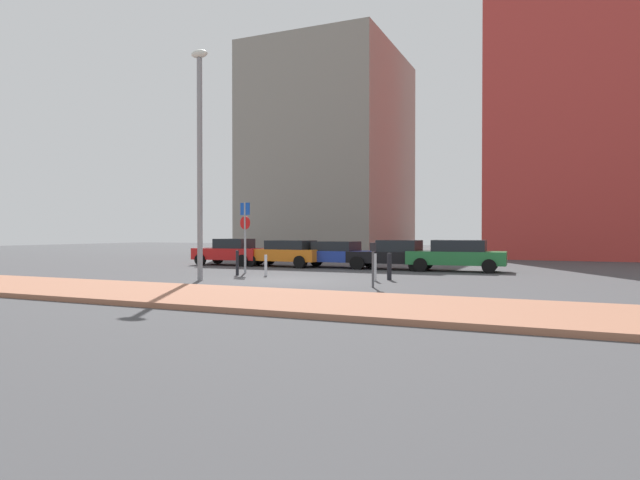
{
  "coord_description": "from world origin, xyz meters",
  "views": [
    {
      "loc": [
        9.54,
        -18.15,
        1.83
      ],
      "look_at": [
        0.98,
        1.42,
        1.53
      ],
      "focal_mm": 30.38,
      "sensor_mm": 36.0,
      "label": 1
    }
  ],
  "objects_px": {
    "parked_car_red": "(231,252)",
    "parked_car_black": "(394,254)",
    "parked_car_orange": "(285,253)",
    "parking_sign_post": "(245,228)",
    "traffic_bollard_edge": "(389,267)",
    "street_lamp": "(200,148)",
    "parked_car_green": "(457,255)",
    "parking_meter": "(373,259)",
    "traffic_bollard_mid": "(266,265)",
    "traffic_bollard_near": "(375,267)",
    "traffic_bollard_far": "(237,263)",
    "parked_car_blue": "(336,254)"
  },
  "relations": [
    {
      "from": "parked_car_red",
      "to": "parked_car_black",
      "type": "relative_size",
      "value": 0.94
    },
    {
      "from": "parked_car_orange",
      "to": "parking_sign_post",
      "type": "distance_m",
      "value": 4.98
    },
    {
      "from": "traffic_bollard_edge",
      "to": "street_lamp",
      "type": "bearing_deg",
      "value": -154.29
    },
    {
      "from": "parked_car_green",
      "to": "parking_meter",
      "type": "xyz_separation_m",
      "value": [
        -1.3,
        -8.69,
        0.18
      ]
    },
    {
      "from": "parked_car_green",
      "to": "traffic_bollard_mid",
      "type": "bearing_deg",
      "value": -140.12
    },
    {
      "from": "parked_car_orange",
      "to": "street_lamp",
      "type": "distance_m",
      "value": 9.79
    },
    {
      "from": "parked_car_black",
      "to": "parked_car_green",
      "type": "xyz_separation_m",
      "value": [
        3.09,
        -0.11,
        0.03
      ]
    },
    {
      "from": "parked_car_green",
      "to": "parked_car_orange",
      "type": "bearing_deg",
      "value": -179.49
    },
    {
      "from": "parked_car_green",
      "to": "traffic_bollard_near",
      "type": "bearing_deg",
      "value": -107.47
    },
    {
      "from": "traffic_bollard_far",
      "to": "traffic_bollard_edge",
      "type": "height_order",
      "value": "traffic_bollard_far"
    },
    {
      "from": "traffic_bollard_mid",
      "to": "parked_car_green",
      "type": "bearing_deg",
      "value": 39.88
    },
    {
      "from": "parked_car_black",
      "to": "parked_car_green",
      "type": "height_order",
      "value": "parked_car_green"
    },
    {
      "from": "parked_car_orange",
      "to": "traffic_bollard_mid",
      "type": "bearing_deg",
      "value": -70.54
    },
    {
      "from": "parked_car_green",
      "to": "street_lamp",
      "type": "bearing_deg",
      "value": -132.52
    },
    {
      "from": "parked_car_black",
      "to": "parking_meter",
      "type": "relative_size",
      "value": 2.85
    },
    {
      "from": "parked_car_black",
      "to": "parked_car_green",
      "type": "bearing_deg",
      "value": -1.97
    },
    {
      "from": "traffic_bollard_far",
      "to": "traffic_bollard_edge",
      "type": "xyz_separation_m",
      "value": [
        6.59,
        0.39,
        -0.01
      ]
    },
    {
      "from": "parked_car_blue",
      "to": "traffic_bollard_near",
      "type": "height_order",
      "value": "parked_car_blue"
    },
    {
      "from": "parking_sign_post",
      "to": "traffic_bollard_near",
      "type": "relative_size",
      "value": 3.1
    },
    {
      "from": "parked_car_blue",
      "to": "parked_car_green",
      "type": "height_order",
      "value": "parked_car_green"
    },
    {
      "from": "traffic_bollard_near",
      "to": "traffic_bollard_mid",
      "type": "distance_m",
      "value": 5.01
    },
    {
      "from": "parked_car_red",
      "to": "traffic_bollard_near",
      "type": "distance_m",
      "value": 12.1
    },
    {
      "from": "parked_car_red",
      "to": "parked_car_orange",
      "type": "bearing_deg",
      "value": 1.42
    },
    {
      "from": "parking_sign_post",
      "to": "street_lamp",
      "type": "bearing_deg",
      "value": -83.57
    },
    {
      "from": "parked_car_black",
      "to": "street_lamp",
      "type": "bearing_deg",
      "value": -119.3
    },
    {
      "from": "parked_car_green",
      "to": "traffic_bollard_mid",
      "type": "relative_size",
      "value": 5.17
    },
    {
      "from": "traffic_bollard_far",
      "to": "traffic_bollard_edge",
      "type": "relative_size",
      "value": 1.03
    },
    {
      "from": "parked_car_blue",
      "to": "traffic_bollard_mid",
      "type": "distance_m",
      "value": 6.14
    },
    {
      "from": "parked_car_red",
      "to": "parked_car_blue",
      "type": "distance_m",
      "value": 6.17
    },
    {
      "from": "street_lamp",
      "to": "traffic_bollard_edge",
      "type": "relative_size",
      "value": 8.43
    },
    {
      "from": "parking_meter",
      "to": "street_lamp",
      "type": "distance_m",
      "value": 7.93
    },
    {
      "from": "parked_car_red",
      "to": "parking_sign_post",
      "type": "distance_m",
      "value": 6.2
    },
    {
      "from": "parked_car_orange",
      "to": "parking_meter",
      "type": "relative_size",
      "value": 3.06
    },
    {
      "from": "parked_car_red",
      "to": "traffic_bollard_edge",
      "type": "height_order",
      "value": "parked_car_red"
    },
    {
      "from": "traffic_bollard_near",
      "to": "traffic_bollard_edge",
      "type": "distance_m",
      "value": 0.72
    },
    {
      "from": "parked_car_orange",
      "to": "street_lamp",
      "type": "height_order",
      "value": "street_lamp"
    },
    {
      "from": "parking_sign_post",
      "to": "parked_car_blue",
      "type": "bearing_deg",
      "value": 65.72
    },
    {
      "from": "parking_meter",
      "to": "parked_car_red",
      "type": "bearing_deg",
      "value": 142.46
    },
    {
      "from": "parking_sign_post",
      "to": "traffic_bollard_near",
      "type": "height_order",
      "value": "parking_sign_post"
    },
    {
      "from": "parked_car_orange",
      "to": "parked_car_blue",
      "type": "bearing_deg",
      "value": 7.16
    },
    {
      "from": "traffic_bollard_mid",
      "to": "parking_sign_post",
      "type": "bearing_deg",
      "value": 149.2
    },
    {
      "from": "parking_sign_post",
      "to": "street_lamp",
      "type": "xyz_separation_m",
      "value": [
        0.45,
        -3.98,
        3.0
      ]
    },
    {
      "from": "parked_car_red",
      "to": "parking_sign_post",
      "type": "bearing_deg",
      "value": -50.9
    },
    {
      "from": "parked_car_red",
      "to": "traffic_bollard_mid",
      "type": "distance_m",
      "value": 7.85
    },
    {
      "from": "traffic_bollard_edge",
      "to": "parked_car_red",
      "type": "bearing_deg",
      "value": 152.75
    },
    {
      "from": "parked_car_red",
      "to": "street_lamp",
      "type": "relative_size",
      "value": 0.46
    },
    {
      "from": "street_lamp",
      "to": "traffic_bollard_mid",
      "type": "xyz_separation_m",
      "value": [
        1.14,
        3.03,
        -4.57
      ]
    },
    {
      "from": "parking_sign_post",
      "to": "traffic_bollard_far",
      "type": "height_order",
      "value": "parking_sign_post"
    },
    {
      "from": "parked_car_black",
      "to": "traffic_bollard_edge",
      "type": "bearing_deg",
      "value": -75.73
    },
    {
      "from": "parking_sign_post",
      "to": "parking_meter",
      "type": "relative_size",
      "value": 2.14
    }
  ]
}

